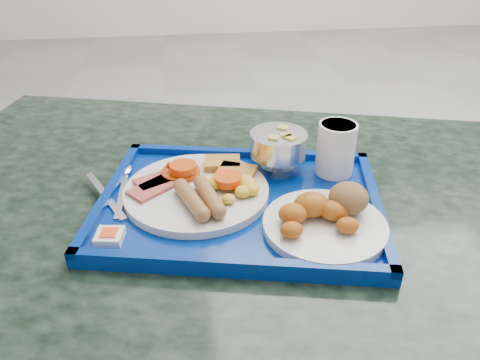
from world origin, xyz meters
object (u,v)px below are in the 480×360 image
object	(u,v)px
main_plate	(201,188)
fruit_bowl	(279,145)
juice_cup	(336,147)
tray	(240,204)
bread_plate	(327,216)
table	(230,286)

from	to	relation	value
main_plate	fruit_bowl	bearing A→B (deg)	26.99
juice_cup	fruit_bowl	bearing A→B (deg)	163.22
tray	bread_plate	bearing A→B (deg)	-35.21
main_plate	juice_cup	xyz separation A→B (m)	(0.24, 0.04, 0.04)
bread_plate	table	bearing A→B (deg)	140.58
main_plate	juice_cup	distance (m)	0.24
main_plate	juice_cup	bearing A→B (deg)	10.46
table	bread_plate	world-z (taller)	bread_plate
table	main_plate	bearing A→B (deg)	176.79
bread_plate	fruit_bowl	bearing A→B (deg)	100.99
juice_cup	main_plate	bearing A→B (deg)	-169.54
table	fruit_bowl	world-z (taller)	fruit_bowl
main_plate	fruit_bowl	size ratio (longest dim) A/B	2.34
table	tray	distance (m)	0.20
juice_cup	table	bearing A→B (deg)	-166.42
tray	fruit_bowl	world-z (taller)	fruit_bowl
main_plate	bread_plate	world-z (taller)	bread_plate
bread_plate	fruit_bowl	world-z (taller)	fruit_bowl
tray	table	bearing A→B (deg)	119.91
tray	main_plate	size ratio (longest dim) A/B	2.13
tray	juice_cup	distance (m)	0.20
table	tray	world-z (taller)	tray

